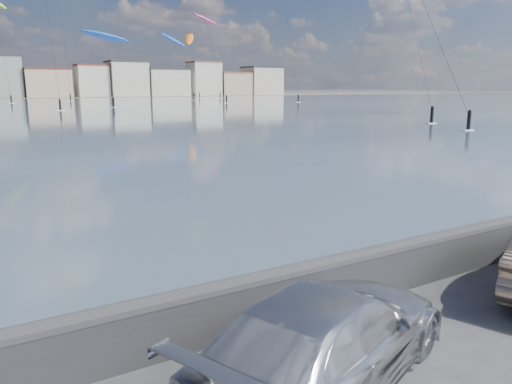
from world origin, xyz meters
TOP-DOWN VIEW (x-y plane):
  - seawall at (0.00, 2.70)m, footprint 400.00×0.36m
  - car_silver at (0.24, 0.75)m, footprint 5.56×3.87m
  - kitesurfer_4 at (67.25, 157.18)m, footprint 6.88×11.52m
  - kitesurfer_5 at (73.92, 158.14)m, footprint 10.63×14.86m
  - kitesurfer_7 at (54.26, 139.66)m, footprint 7.68×13.08m
  - kitesurfer_13 at (26.53, 110.27)m, footprint 10.92×17.80m

SIDE VIEW (x-z plane):
  - seawall at x=0.00m, z-range 0.04..1.12m
  - car_silver at x=0.24m, z-range 0.00..1.50m
  - kitesurfer_13 at x=26.53m, z-range 6.39..22.83m
  - kitesurfer_7 at x=54.26m, z-range 7.20..27.08m
  - kitesurfer_4 at x=67.25m, z-range 8.17..30.72m
  - kitesurfer_5 at x=73.92m, z-range 11.76..40.49m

